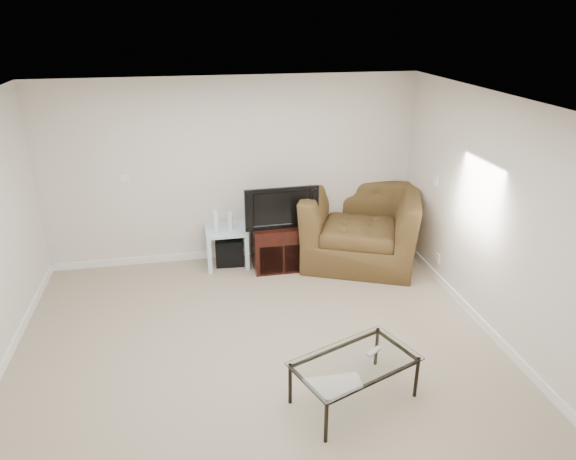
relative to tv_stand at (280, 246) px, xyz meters
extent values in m
plane|color=tan|center=(-0.56, -2.05, -0.31)|extent=(5.00, 5.00, 0.00)
plane|color=white|center=(-0.56, -2.05, 2.19)|extent=(5.00, 5.00, 0.00)
cube|color=silver|center=(-0.56, 0.45, 0.94)|extent=(5.00, 0.02, 2.50)
cube|color=silver|center=(1.94, -2.05, 0.94)|extent=(0.02, 5.00, 2.50)
cube|color=white|center=(-1.96, 0.44, 0.94)|extent=(0.12, 0.02, 0.12)
cube|color=white|center=(1.93, -0.45, 0.94)|extent=(0.02, 0.09, 0.13)
cube|color=white|center=(1.93, -0.75, -0.01)|extent=(0.02, 0.08, 0.12)
cube|color=black|center=(0.00, -0.04, 0.21)|extent=(0.42, 0.29, 0.06)
imported|color=black|center=(0.00, -0.03, 0.59)|extent=(0.91, 0.21, 0.56)
cube|color=black|center=(-0.67, 0.25, -0.12)|extent=(0.39, 0.39, 0.37)
cube|color=white|center=(-0.84, 0.21, 0.35)|extent=(0.06, 0.18, 0.24)
cube|color=silver|center=(-0.64, 0.21, 0.33)|extent=(0.08, 0.16, 0.21)
imported|color=brown|center=(1.12, 0.00, 0.36)|extent=(1.81, 1.52, 1.34)
cube|color=#B2B2B7|center=(0.38, -2.64, 0.13)|extent=(0.17, 0.13, 0.02)
camera|label=1|loc=(-1.09, -6.21, 2.93)|focal=32.00mm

